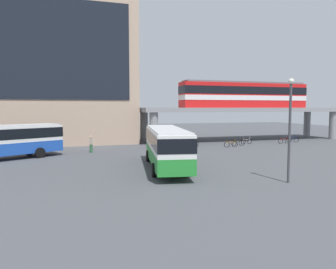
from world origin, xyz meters
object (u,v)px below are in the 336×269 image
Objects in this scene: bicycle_silver at (247,141)px; bicycle_black at (238,143)px; bus_secondary at (1,139)px; train at (244,95)px; station_building at (34,65)px; bicycle_orange at (231,144)px; bus_main at (166,144)px; pedestrian_near_building at (91,145)px; bicycle_blue at (293,140)px; bicycle_red at (284,141)px; bicycle_green at (193,144)px.

bicycle_black is (-2.02, -1.21, 0.00)m from bicycle_silver.
train is at bearing 17.78° from bus_secondary.
station_building is 15.03× the size of bicycle_orange.
bus_main is 1.04× the size of bus_secondary.
train is 8.47m from bicycle_silver.
train reaches higher than bicycle_silver.
bicycle_orange is 1.00× the size of bicycle_black.
station_building is at bearing 84.65° from bus_secondary.
pedestrian_near_building is at bearing -173.70° from bicycle_silver.
pedestrian_near_building reaches higher than bicycle_black.
bicycle_blue and bicycle_black have the same top height.
bicycle_red is at bearing -21.13° from station_building.
bicycle_green is at bearing 178.21° from bicycle_black.
train is 24.72m from pedestrian_near_building.
bicycle_orange is (25.11, 2.62, -1.63)m from bus_secondary.
train is at bearing 114.98° from bicycle_red.
pedestrian_near_building is (-22.89, -7.18, -5.97)m from train.
bus_secondary is at bearing -171.76° from bicycle_black.
bus_secondary is 34.21m from bicycle_red.
bus_main is at bearing -119.97° from bicycle_green.
pedestrian_near_building is at bearing -175.13° from bicycle_blue.
pedestrian_near_building reaches higher than bicycle_green.
bicycle_red is at bearing -65.02° from train.
bicycle_orange is at bearing -142.66° from bicycle_black.
bus_secondary is 6.21× the size of bicycle_blue.
bicycle_orange and bicycle_blue have the same top height.
bicycle_silver is at bearing 6.30° from pedestrian_near_building.
station_building is 36.26m from bicycle_red.
bicycle_blue is 9.57m from bicycle_black.
train reaches higher than bicycle_black.
bicycle_silver is (15.31, 13.48, -1.63)m from bus_main.
bus_secondary is 29.26m from bicycle_silver.
bus_main and bus_secondary have the same top height.
bicycle_silver is at bearing -179.07° from bicycle_blue.
bus_main is 6.45× the size of bicycle_blue.
bicycle_red is 1.03× the size of bicycle_green.
train is 11.49× the size of bicycle_green.
bicycle_orange is at bearing -166.91° from bicycle_blue.
station_building is 1.35× the size of train.
bicycle_silver is at bearing 7.17° from bicycle_green.
bus_main is 26.57m from bicycle_blue.
bicycle_blue is (11.11, 2.58, 0.00)m from bicycle_orange.
bus_secondary is 6.29× the size of bicycle_green.
bicycle_blue is (22.77, 13.61, -1.63)m from bus_main.
station_building is 30.62m from train.
train is 11.13× the size of bicycle_orange.
bicycle_red is (2.75, -5.90, -6.47)m from train.
bicycle_orange is at bearing 43.41° from bus_main.
station_building is at bearing 116.03° from pedestrian_near_building.
bicycle_red is 1.02× the size of bicycle_blue.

